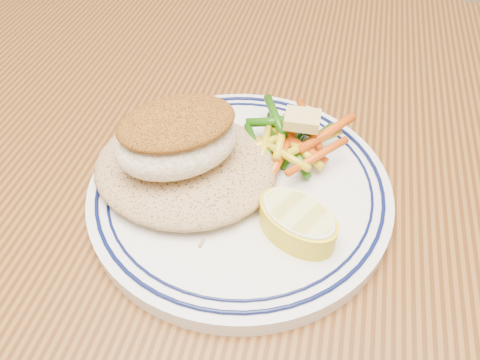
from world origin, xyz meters
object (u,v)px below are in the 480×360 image
object	(u,v)px
rice_pilaf	(185,164)
lemon_wedge	(297,221)
fish_fillet	(177,137)
vegetable_pile	(289,141)
plate	(240,189)
dining_table	(211,291)

from	to	relation	value
rice_pilaf	lemon_wedge	xyz separation A→B (m)	(0.10, -0.04, -0.00)
fish_fillet	vegetable_pile	size ratio (longest dim) A/B	1.10
plate	dining_table	bearing A→B (deg)	-116.56
rice_pilaf	vegetable_pile	world-z (taller)	same
plate	lemon_wedge	size ratio (longest dim) A/B	3.11
vegetable_pile	lemon_wedge	size ratio (longest dim) A/B	1.35
lemon_wedge	vegetable_pile	bearing A→B (deg)	103.34
plate	vegetable_pile	size ratio (longest dim) A/B	2.31
plate	fish_fillet	world-z (taller)	fish_fillet
plate	vegetable_pile	xyz separation A→B (m)	(0.03, 0.05, 0.02)
rice_pilaf	dining_table	bearing A→B (deg)	-54.36
rice_pilaf	vegetable_pile	bearing A→B (deg)	31.30
vegetable_pile	rice_pilaf	bearing A→B (deg)	-148.70
vegetable_pile	lemon_wedge	world-z (taller)	vegetable_pile
lemon_wedge	dining_table	bearing A→B (deg)	179.77
dining_table	plate	distance (m)	0.11
vegetable_pile	lemon_wedge	distance (m)	0.09
rice_pilaf	vegetable_pile	xyz separation A→B (m)	(0.08, 0.05, -0.00)
rice_pilaf	lemon_wedge	world-z (taller)	rice_pilaf
plate	rice_pilaf	world-z (taller)	rice_pilaf
plate	rice_pilaf	size ratio (longest dim) A/B	1.65
plate	vegetable_pile	distance (m)	0.06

